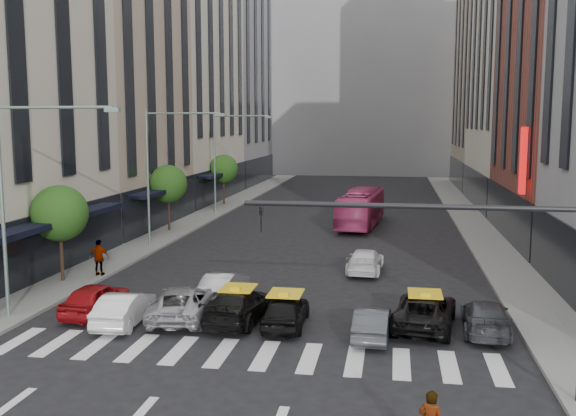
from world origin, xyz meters
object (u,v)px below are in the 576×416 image
at_px(taxi_center, 286,310).
at_px(bus, 361,208).
at_px(pedestrian_far, 99,258).
at_px(car_red, 96,299).
at_px(streetlamp_near, 22,180).
at_px(taxi_left, 238,305).
at_px(car_white_front, 125,308).
at_px(streetlamp_far, 225,149).
at_px(streetlamp_mid, 161,159).

relative_size(taxi_center, bus, 0.38).
distance_m(bus, pedestrian_far, 23.45).
relative_size(car_red, bus, 0.39).
height_order(streetlamp_near, taxi_left, streetlamp_near).
bearing_deg(streetlamp_near, car_white_front, 1.03).
xyz_separation_m(streetlamp_far, pedestrian_far, (-0.36, -24.65, -4.79)).
distance_m(car_red, pedestrian_far, 6.80).
bearing_deg(streetlamp_far, car_white_front, -82.45).
bearing_deg(car_white_front, streetlamp_mid, -78.03).
distance_m(streetlamp_near, streetlamp_mid, 16.00).
height_order(car_red, pedestrian_far, pedestrian_far).
relative_size(taxi_left, pedestrian_far, 2.54).
bearing_deg(taxi_center, streetlamp_near, 3.72).
xyz_separation_m(streetlamp_far, taxi_left, (8.77, -30.83, -5.19)).
bearing_deg(taxi_center, car_red, -2.93).
bearing_deg(taxi_left, streetlamp_near, 11.33).
xyz_separation_m(streetlamp_mid, pedestrian_far, (-0.36, -8.65, -4.79)).
bearing_deg(car_red, bus, -109.07).
distance_m(streetlamp_near, bus, 30.05).
bearing_deg(bus, car_red, 74.26).
height_order(streetlamp_far, car_white_front, streetlamp_far).
xyz_separation_m(streetlamp_near, pedestrian_far, (-0.36, 7.35, -4.79)).
distance_m(streetlamp_near, car_red, 5.86).
height_order(streetlamp_near, streetlamp_far, same).
xyz_separation_m(streetlamp_near, taxi_center, (10.83, 0.82, -5.22)).
bearing_deg(taxi_center, bus, -94.30).
xyz_separation_m(taxi_center, pedestrian_far, (-11.19, 6.53, 0.43)).
relative_size(car_red, car_white_front, 1.01).
xyz_separation_m(car_red, pedestrian_far, (-2.79, 6.19, 0.41)).
bearing_deg(bus, car_white_front, 78.47).
bearing_deg(pedestrian_far, taxi_center, 149.09).
bearing_deg(car_red, streetlamp_near, 27.73).
distance_m(taxi_left, bus, 26.07).
relative_size(streetlamp_mid, taxi_left, 1.84).
bearing_deg(taxi_left, taxi_center, 174.22).
xyz_separation_m(car_red, car_white_front, (1.79, -1.09, -0.03)).
height_order(car_red, bus, bus).
bearing_deg(bus, streetlamp_near, 70.69).
bearing_deg(car_red, streetlamp_far, -83.22).
height_order(streetlamp_mid, pedestrian_far, streetlamp_mid).
relative_size(car_red, taxi_center, 1.02).
height_order(car_red, taxi_left, taxi_left).
distance_m(streetlamp_far, taxi_center, 33.41).
height_order(bus, pedestrian_far, bus).
bearing_deg(streetlamp_mid, bus, 41.22).
xyz_separation_m(taxi_left, pedestrian_far, (-9.13, 6.18, 0.40)).
bearing_deg(streetlamp_mid, taxi_left, -59.39).
distance_m(taxi_center, pedestrian_far, 12.96).
xyz_separation_m(streetlamp_far, taxi_center, (10.83, -31.18, -5.22)).
distance_m(streetlamp_mid, taxi_center, 19.36).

